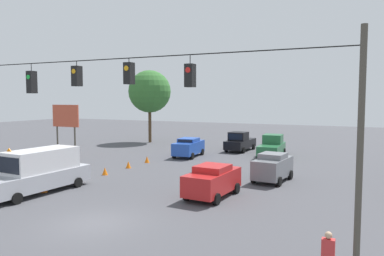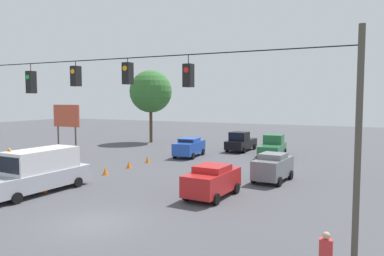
% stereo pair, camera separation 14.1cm
% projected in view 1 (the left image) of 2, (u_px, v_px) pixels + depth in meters
% --- Properties ---
extents(ground_plane, '(140.00, 140.00, 0.00)m').
position_uv_depth(ground_plane, '(95.00, 223.00, 17.21)').
color(ground_plane, '#47474C').
extents(overhead_signal_span, '(22.31, 0.38, 7.94)m').
position_uv_depth(overhead_signal_span, '(77.00, 111.00, 15.98)').
color(overhead_signal_span, '#4C473D').
rests_on(overhead_signal_span, ground_plane).
extents(sedan_blue_withflow_far, '(2.37, 4.67, 1.84)m').
position_uv_depth(sedan_blue_withflow_far, '(189.00, 147.00, 36.97)').
color(sedan_blue_withflow_far, '#234CB2').
rests_on(sedan_blue_withflow_far, ground_plane).
extents(pickup_truck_green_oncoming_deep, '(2.42, 5.50, 2.12)m').
position_uv_depth(pickup_truck_green_oncoming_deep, '(272.00, 146.00, 37.33)').
color(pickup_truck_green_oncoming_deep, '#236038').
rests_on(pickup_truck_green_oncoming_deep, ground_plane).
extents(sedan_grey_oncoming_far, '(2.30, 4.04, 1.96)m').
position_uv_depth(sedan_grey_oncoming_far, '(273.00, 167.00, 25.92)').
color(sedan_grey_oncoming_far, slate).
rests_on(sedan_grey_oncoming_far, ground_plane).
extents(pickup_truck_black_withflow_deep, '(2.35, 5.16, 2.12)m').
position_uv_depth(pickup_truck_black_withflow_deep, '(240.00, 142.00, 41.05)').
color(pickup_truck_black_withflow_deep, black).
rests_on(pickup_truck_black_withflow_deep, ground_plane).
extents(sedan_red_crossing_near, '(2.31, 4.43, 1.87)m').
position_uv_depth(sedan_red_crossing_near, '(213.00, 180.00, 21.78)').
color(sedan_red_crossing_near, red).
rests_on(sedan_red_crossing_near, ground_plane).
extents(box_truck_silver_parked_shoulder, '(2.67, 6.96, 2.64)m').
position_uv_depth(box_truck_silver_parked_shoulder, '(39.00, 171.00, 22.81)').
color(box_truck_silver_parked_shoulder, '#A8AAB2').
rests_on(box_truck_silver_parked_shoulder, ground_plane).
extents(traffic_cone_nearest, '(0.43, 0.43, 0.58)m').
position_uv_depth(traffic_cone_nearest, '(44.00, 187.00, 22.92)').
color(traffic_cone_nearest, orange).
rests_on(traffic_cone_nearest, ground_plane).
extents(traffic_cone_second, '(0.43, 0.43, 0.58)m').
position_uv_depth(traffic_cone_second, '(78.00, 178.00, 25.76)').
color(traffic_cone_second, orange).
rests_on(traffic_cone_second, ground_plane).
extents(traffic_cone_third, '(0.43, 0.43, 0.58)m').
position_uv_depth(traffic_cone_third, '(105.00, 171.00, 28.11)').
color(traffic_cone_third, orange).
rests_on(traffic_cone_third, ground_plane).
extents(traffic_cone_fourth, '(0.43, 0.43, 0.58)m').
position_uv_depth(traffic_cone_fourth, '(128.00, 165.00, 30.88)').
color(traffic_cone_fourth, orange).
rests_on(traffic_cone_fourth, ground_plane).
extents(traffic_cone_fifth, '(0.43, 0.43, 0.58)m').
position_uv_depth(traffic_cone_fifth, '(147.00, 159.00, 33.52)').
color(traffic_cone_fifth, orange).
rests_on(traffic_cone_fifth, ground_plane).
extents(roadside_billboard, '(3.12, 0.16, 5.16)m').
position_uv_depth(roadside_billboard, '(66.00, 120.00, 35.31)').
color(roadside_billboard, '#4C473D').
rests_on(roadside_billboard, ground_plane).
extents(work_zone_sign, '(1.27, 0.06, 2.84)m').
position_uv_depth(work_zone_sign, '(10.00, 162.00, 21.94)').
color(work_zone_sign, slate).
rests_on(work_zone_sign, ground_plane).
extents(pedestrian, '(0.40, 0.28, 1.58)m').
position_uv_depth(pedestrian, '(328.00, 256.00, 11.75)').
color(pedestrian, '#2D334C').
rests_on(pedestrian, ground_plane).
extents(tree_horizon_left, '(5.51, 5.51, 9.43)m').
position_uv_depth(tree_horizon_left, '(150.00, 92.00, 48.68)').
color(tree_horizon_left, '#4C3823').
rests_on(tree_horizon_left, ground_plane).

